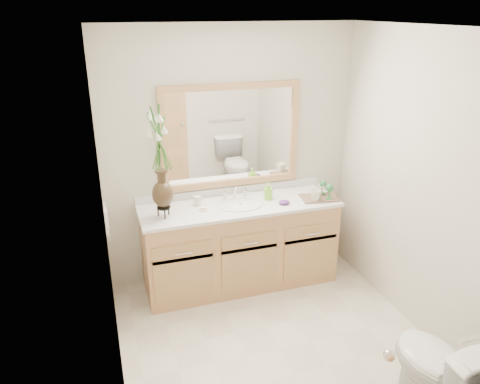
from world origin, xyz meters
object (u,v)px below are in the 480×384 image
object	(u,v)px
tumbler	(198,201)
tray	(319,198)
toilet	(439,373)
flower_vase	(160,150)
soap_bottle	(268,192)

from	to	relation	value
tumbler	tray	distance (m)	1.15
toilet	tray	world-z (taller)	tray
toilet	flower_vase	bearing A→B (deg)	-53.17
flower_vase	tray	xyz separation A→B (m)	(1.46, -0.05, -0.59)
soap_bottle	tray	distance (m)	0.49
tumbler	soap_bottle	world-z (taller)	soap_bottle
soap_bottle	tray	size ratio (longest dim) A/B	0.43
flower_vase	tumbler	world-z (taller)	flower_vase
flower_vase	soap_bottle	world-z (taller)	flower_vase
toilet	flower_vase	xyz separation A→B (m)	(-1.41, 1.88, 1.06)
flower_vase	tray	size ratio (longest dim) A/B	2.61
toilet	soap_bottle	world-z (taller)	soap_bottle
soap_bottle	tumbler	bearing A→B (deg)	-173.44
toilet	tumbler	xyz separation A→B (m)	(-1.07, 2.03, 0.50)
flower_vase	tumbler	bearing A→B (deg)	25.14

